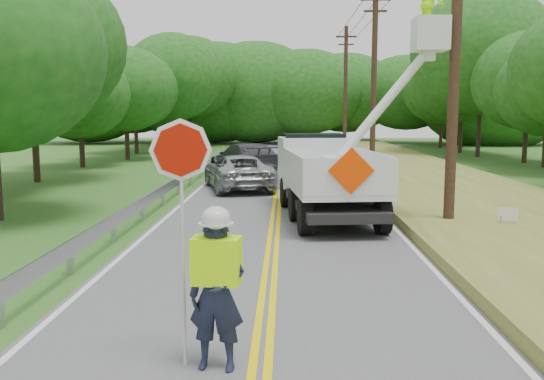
{
  "coord_description": "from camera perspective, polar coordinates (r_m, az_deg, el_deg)",
  "views": [
    {
      "loc": [
        0.33,
        -7.5,
        3.3
      ],
      "look_at": [
        0.0,
        6.0,
        1.5
      ],
      "focal_mm": 38.3,
      "sensor_mm": 36.0,
      "label": 1
    }
  ],
  "objects": [
    {
      "name": "bucket_truck",
      "position": [
        19.18,
        5.47,
        2.46
      ],
      "size": [
        4.73,
        7.53,
        7.08
      ],
      "color": "black",
      "rests_on": "road"
    },
    {
      "name": "guardrail",
      "position": [
        22.99,
        -9.52,
        0.63
      ],
      "size": [
        0.18,
        48.0,
        0.77
      ],
      "color": "#9D9FA5",
      "rests_on": "ground"
    },
    {
      "name": "suv_silver",
      "position": [
        25.14,
        -3.36,
        1.8
      ],
      "size": [
        3.74,
        5.82,
        1.49
      ],
      "primitive_type": "imported",
      "rotation": [
        0.0,
        0.0,
        3.39
      ],
      "color": "#A3A4AA",
      "rests_on": "road"
    },
    {
      "name": "treeline_left",
      "position": [
        39.07,
        -14.92,
        11.08
      ],
      "size": [
        11.44,
        57.09,
        10.82
      ],
      "color": "#332319",
      "rests_on": "ground"
    },
    {
      "name": "yard_sign",
      "position": [
        17.15,
        22.2,
        -2.31
      ],
      "size": [
        0.47,
        0.22,
        0.72
      ],
      "color": "white",
      "rests_on": "ground"
    },
    {
      "name": "stop_sign_permanent",
      "position": [
        30.19,
        -8.85,
        4.12
      ],
      "size": [
        0.41,
        0.32,
        2.32
      ],
      "color": "#9D9FA5",
      "rests_on": "ground"
    },
    {
      "name": "utility_poles",
      "position": [
        25.04,
        12.41,
        11.93
      ],
      "size": [
        1.6,
        43.3,
        10.0
      ],
      "color": "black",
      "rests_on": "ground"
    },
    {
      "name": "flagger",
      "position": [
        7.49,
        -5.54,
        -9.06
      ],
      "size": [
        1.21,
        0.55,
        3.21
      ],
      "color": "#191E33",
      "rests_on": "road"
    },
    {
      "name": "ground",
      "position": [
        8.2,
        -1.05,
        -16.13
      ],
      "size": [
        140.0,
        140.0,
        0.0
      ],
      "primitive_type": "plane",
      "color": "#326220",
      "rests_on": "ground"
    },
    {
      "name": "tall_grass_verge",
      "position": [
        22.76,
        18.68,
        -0.76
      ],
      "size": [
        7.0,
        96.0,
        0.3
      ],
      "primitive_type": "cube",
      "color": "#5C6528",
      "rests_on": "ground"
    },
    {
      "name": "road",
      "position": [
        21.76,
        0.51,
        -1.11
      ],
      "size": [
        7.2,
        96.0,
        0.03
      ],
      "color": "#565558",
      "rests_on": "ground"
    },
    {
      "name": "suv_darkgrey",
      "position": [
        30.19,
        -2.63,
        3.01
      ],
      "size": [
        4.62,
        6.48,
        1.74
      ],
      "primitive_type": "imported",
      "rotation": [
        0.0,
        0.0,
        3.55
      ],
      "color": "#3E3F47",
      "rests_on": "road"
    },
    {
      "name": "treeline_horizon",
      "position": [
        63.44,
        1.49,
        9.58
      ],
      "size": [
        58.74,
        14.7,
        12.6
      ],
      "color": "#144B13",
      "rests_on": "ground"
    }
  ]
}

